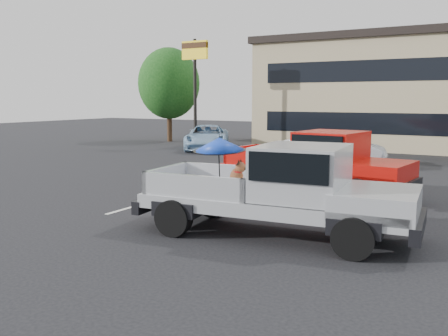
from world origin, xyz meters
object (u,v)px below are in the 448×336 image
(silver_sedan, at_px, (333,149))
(blue_suv, at_px, (207,137))
(tree_left, at_px, (169,84))
(motel_sign, at_px, (195,64))
(red_pickup, at_px, (325,161))
(silver_pickup, at_px, (290,186))

(silver_sedan, distance_m, blue_suv, 8.62)
(tree_left, height_order, silver_sedan, tree_left)
(motel_sign, height_order, red_pickup, motel_sign)
(blue_suv, bearing_deg, motel_sign, 136.86)
(tree_left, xyz_separation_m, silver_pickup, (15.61, -17.10, -2.68))
(red_pickup, xyz_separation_m, silver_sedan, (-1.80, 6.22, -0.31))
(tree_left, relative_size, silver_pickup, 1.03)
(motel_sign, bearing_deg, silver_sedan, -20.29)
(red_pickup, distance_m, silver_sedan, 6.48)
(tree_left, relative_size, red_pickup, 1.03)
(red_pickup, bearing_deg, silver_pickup, -73.37)
(red_pickup, relative_size, silver_sedan, 1.36)
(silver_sedan, bearing_deg, silver_pickup, -174.70)
(silver_pickup, bearing_deg, blue_suv, 121.80)
(motel_sign, relative_size, tree_left, 1.00)
(silver_pickup, bearing_deg, motel_sign, 123.65)
(silver_pickup, xyz_separation_m, red_pickup, (-0.82, 4.55, -0.03))
(silver_sedan, height_order, blue_suv, silver_sedan)
(silver_sedan, bearing_deg, blue_suv, 60.69)
(motel_sign, height_order, silver_sedan, motel_sign)
(red_pickup, bearing_deg, tree_left, 146.07)
(silver_pickup, distance_m, blue_suv, 17.49)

